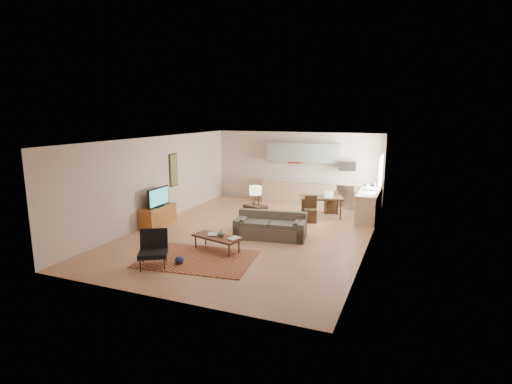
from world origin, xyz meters
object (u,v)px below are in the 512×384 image
at_px(tv_credenza, 158,216).
at_px(dining_table, 321,207).
at_px(sofa, 270,226).
at_px(console_table, 255,217).
at_px(coffee_table, 217,244).
at_px(armchair, 153,250).

height_order(tv_credenza, dining_table, dining_table).
distance_m(sofa, console_table, 0.95).
xyz_separation_m(coffee_table, armchair, (-0.82, -1.49, 0.22)).
bearing_deg(console_table, sofa, -19.76).
xyz_separation_m(sofa, dining_table, (0.80, 2.74, -0.01)).
bearing_deg(sofa, coffee_table, -128.60).
xyz_separation_m(armchair, dining_table, (2.49, 5.74, -0.06)).
bearing_deg(armchair, console_table, 44.70).
distance_m(armchair, tv_credenza, 3.46).
height_order(sofa, console_table, console_table).
relative_size(sofa, armchair, 2.47).
distance_m(armchair, dining_table, 6.26).
height_order(sofa, armchair, armchair).
height_order(sofa, coffee_table, sofa).
height_order(coffee_table, armchair, armchair).
height_order(armchair, tv_credenza, armchair).
relative_size(coffee_table, dining_table, 0.94).
relative_size(tv_credenza, dining_table, 0.95).
bearing_deg(coffee_table, armchair, -104.33).
height_order(armchair, console_table, armchair).
relative_size(armchair, dining_table, 0.60).
xyz_separation_m(coffee_table, tv_credenza, (-2.76, 1.38, 0.11)).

